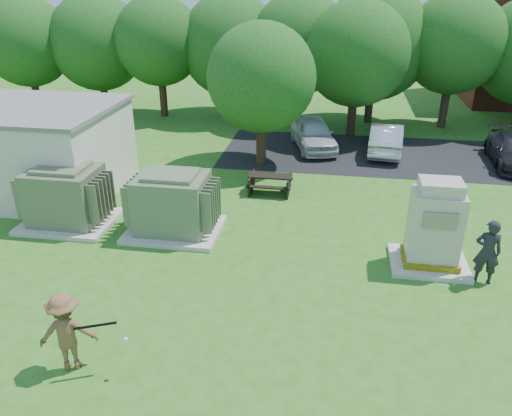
% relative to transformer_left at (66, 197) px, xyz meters
% --- Properties ---
extents(ground, '(120.00, 120.00, 0.00)m').
position_rel_transformer_left_xyz_m(ground, '(6.50, -4.50, -0.97)').
color(ground, '#2D6619').
rests_on(ground, ground).
extents(parking_strip, '(20.00, 6.00, 0.01)m').
position_rel_transformer_left_xyz_m(parking_strip, '(13.50, 9.00, -0.96)').
color(parking_strip, '#232326').
rests_on(parking_strip, ground).
extents(transformer_left, '(3.00, 2.40, 2.07)m').
position_rel_transformer_left_xyz_m(transformer_left, '(0.00, 0.00, 0.00)').
color(transformer_left, beige).
rests_on(transformer_left, ground).
extents(transformer_right, '(3.00, 2.40, 2.07)m').
position_rel_transformer_left_xyz_m(transformer_right, '(3.70, 0.00, 0.00)').
color(transformer_right, beige).
rests_on(transformer_right, ground).
extents(generator_cabinet, '(2.18, 1.78, 2.65)m').
position_rel_transformer_left_xyz_m(generator_cabinet, '(11.65, -0.83, 0.19)').
color(generator_cabinet, beige).
rests_on(generator_cabinet, ground).
extents(picnic_table, '(1.68, 1.26, 0.72)m').
position_rel_transformer_left_xyz_m(picnic_table, '(6.35, 3.77, -0.52)').
color(picnic_table, black).
rests_on(picnic_table, ground).
extents(batter, '(1.35, 1.04, 1.84)m').
position_rel_transformer_left_xyz_m(batter, '(3.45, -6.37, -0.05)').
color(batter, brown).
rests_on(batter, ground).
extents(person_by_generator, '(0.75, 0.54, 1.89)m').
position_rel_transformer_left_xyz_m(person_by_generator, '(12.97, -1.48, -0.02)').
color(person_by_generator, black).
rests_on(person_by_generator, ground).
extents(car_white, '(2.82, 4.57, 1.45)m').
position_rel_transformer_left_xyz_m(car_white, '(7.66, 9.56, -0.24)').
color(car_white, silver).
rests_on(car_white, ground).
extents(car_silver_a, '(1.87, 4.33, 1.39)m').
position_rel_transformer_left_xyz_m(car_silver_a, '(11.11, 9.47, -0.28)').
color(car_silver_a, silver).
rests_on(car_silver_a, ground).
extents(batting_equipment, '(1.40, 0.39, 0.34)m').
position_rel_transformer_left_xyz_m(batting_equipment, '(4.12, -6.42, 0.19)').
color(batting_equipment, black).
rests_on(batting_equipment, ground).
extents(tree_row, '(41.30, 13.30, 7.30)m').
position_rel_transformer_left_xyz_m(tree_row, '(8.25, 14.00, 3.18)').
color(tree_row, '#47301E').
rests_on(tree_row, ground).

